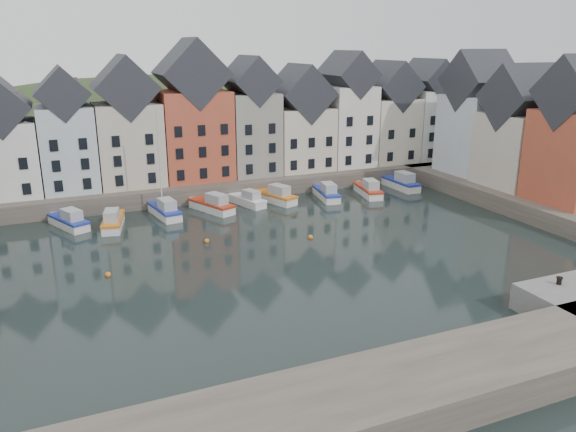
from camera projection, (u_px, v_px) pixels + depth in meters
ground at (274, 264)px, 50.38m from camera, size 260.00×260.00×0.00m
far_quay at (192, 181)px, 76.47m from camera, size 90.00×16.00×2.00m
right_quay at (553, 202)px, 66.61m from camera, size 14.00×54.00×2.00m
hillside at (164, 250)px, 104.90m from camera, size 153.60×70.40×64.00m
far_terrace at (217, 124)px, 73.60m from camera, size 72.37×8.16×17.78m
right_terrace at (523, 130)px, 68.37m from camera, size 8.30×24.25×16.36m
mooring_buoys at (214, 250)px, 53.53m from camera, size 20.50×5.50×0.50m
boat_b at (69, 221)px, 60.23m from camera, size 4.25×6.48×2.39m
boat_c at (113, 221)px, 60.17m from camera, size 3.21×6.52×2.40m
boat_d at (165, 210)px, 63.99m from camera, size 2.92×6.68×12.34m
boat_e at (213, 205)px, 66.10m from camera, size 4.43×6.79×2.50m
boat_f at (248, 200)px, 68.64m from camera, size 3.47×6.00×2.20m
boat_g at (275, 196)px, 69.98m from camera, size 4.35×6.86×2.52m
boat_h at (327, 193)px, 71.48m from camera, size 2.99×6.58×2.43m
boat_i at (368, 190)px, 73.07m from camera, size 3.17×6.68×2.46m
boat_j at (401, 183)px, 76.58m from camera, size 2.31×6.95×2.65m
mooring_bollard at (559, 280)px, 41.22m from camera, size 0.48×0.48×0.56m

